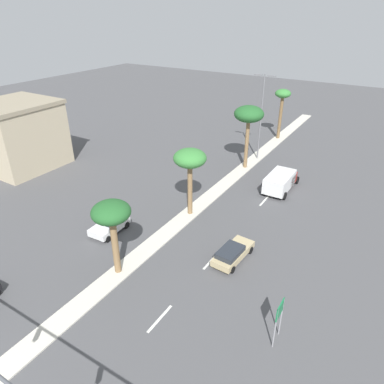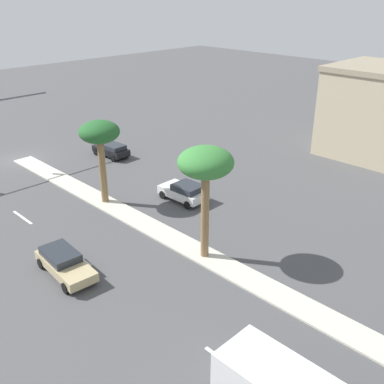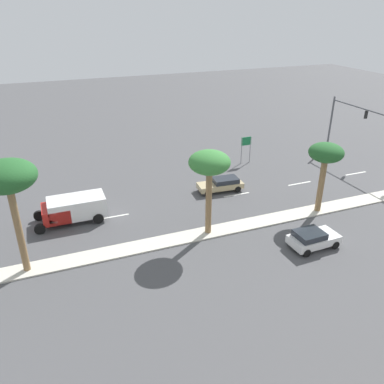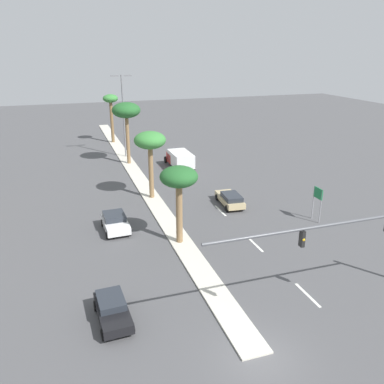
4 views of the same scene
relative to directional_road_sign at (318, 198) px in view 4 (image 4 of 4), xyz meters
name	(u,v)px [view 4 (image 4 of 4)]	position (x,y,z in m)	size (l,w,h in m)	color
ground_plane	(147,191)	(-13.13, 12.79, -2.28)	(160.00, 160.00, 0.00)	#4C4C4F
median_curb	(134,172)	(-13.13, 20.46, -2.22)	(1.80, 69.06, 0.12)	beige
lane_stripe_near	(308,295)	(-7.48, -10.07, -2.28)	(0.20, 2.80, 0.01)	silver
lane_stripe_front	(255,244)	(-7.48, -2.51, -2.28)	(0.20, 2.80, 0.01)	silver
lane_stripe_rear	(220,211)	(-7.48, 4.99, -2.28)	(0.20, 2.80, 0.01)	silver
lane_stripe_left	(183,175)	(-7.48, 17.36, -2.28)	(0.20, 2.80, 0.01)	silver
directional_road_sign	(318,198)	(0.00, 0.00, 0.00)	(0.10, 1.27, 3.21)	gray
palm_tree_mid	(179,180)	(-13.27, -0.33, 3.17)	(3.01, 3.01, 6.43)	olive
palm_tree_far	(150,142)	(-13.10, 10.54, 3.79)	(3.26, 3.26, 7.08)	olive
palm_tree_right	(126,112)	(-13.10, 24.60, 4.89)	(3.77, 3.77, 8.29)	olive
palm_tree_inboard	(111,103)	(-13.37, 38.45, 4.38)	(2.45, 2.45, 7.90)	brown
street_lamp_far	(123,111)	(-12.91, 28.42, 4.47)	(2.90, 0.24, 11.54)	slate
sedan_black_near	(112,309)	(-19.86, -8.59, -1.57)	(1.99, 4.04, 1.32)	black
sedan_white_trailing	(115,222)	(-17.93, 3.77, -1.52)	(2.22, 3.97, 1.43)	silver
sedan_tan_right	(230,199)	(-6.02, 5.97, -1.56)	(2.17, 4.68, 1.34)	tan
box_truck	(180,159)	(-6.92, 20.76, -1.06)	(2.72, 6.08, 2.17)	#B21E19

